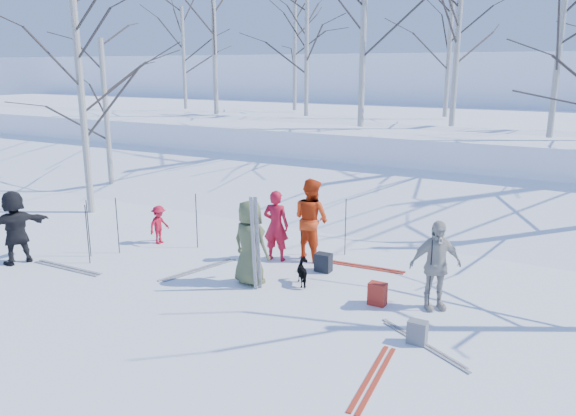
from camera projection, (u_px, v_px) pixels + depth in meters
The scene contains 37 objects.
ground at pixel (252, 287), 11.16m from camera, with size 120.00×120.00×0.00m, color white.
snow_ramp at pixel (375, 206), 17.06m from camera, with size 70.00×9.50×1.40m, color white.
snow_plateau at pixel (454, 141), 25.34m from camera, with size 70.00×18.00×2.20m, color white.
far_hill at pixel (518, 97), 42.91m from camera, with size 90.00×30.00×6.00m, color white.
skier_olive_center at pixel (250, 243), 11.16m from camera, with size 0.84×0.55×1.73m, color #4C5432.
skier_red_north at pixel (276, 226), 12.57m from camera, with size 0.59×0.39×1.61m, color #A80F23.
skier_redor_behind at pixel (311, 219), 12.65m from camera, with size 0.90×0.70×1.86m, color red.
skier_red_seated at pixel (159, 225), 13.83m from camera, with size 0.62×0.36×0.96m, color #A80F23.
skier_cream_east at pixel (435, 265), 10.01m from camera, with size 0.97×0.40×1.65m, color beige.
skier_grey_west at pixel (15, 227), 12.37m from camera, with size 1.54×0.49×1.66m, color black.
dog at pixel (304, 272), 11.25m from camera, with size 0.28×0.61×0.52m, color black.
upright_ski_left at pixel (253, 244), 10.79m from camera, with size 0.07×0.02×1.90m, color silver.
upright_ski_right at pixel (258, 243), 10.83m from camera, with size 0.07×0.02×1.90m, color silver.
ski_pair_a at pixel (362, 266), 12.30m from camera, with size 1.91×0.32×0.02m, color #A22A17, non-canonical shape.
ski_pair_b at pixel (423, 344), 8.87m from camera, with size 1.73×1.16×0.02m, color silver, non-canonical shape.
ski_pair_c at pixel (68, 268), 12.21m from camera, with size 1.90×0.23×0.02m, color silver, non-canonical shape.
ski_pair_d at pixel (198, 270), 12.11m from camera, with size 0.71×1.88×0.02m, color silver, non-canonical shape.
ski_pair_e at pixel (373, 378), 7.91m from camera, with size 0.36×1.91×0.02m, color #A22A17, non-canonical shape.
ski_pole_a at pixel (345, 227), 12.94m from camera, with size 0.02×0.02×1.34m, color black.
ski_pole_b at pixel (87, 234), 12.38m from camera, with size 0.02×0.02×1.34m, color black.
ski_pole_c at pixel (88, 229), 12.82m from camera, with size 0.02×0.02×1.34m, color black.
ski_pole_d at pixel (197, 221), 13.45m from camera, with size 0.02×0.02×1.34m, color black.
ski_pole_e at pixel (430, 276), 9.94m from camera, with size 0.02×0.02×1.34m, color black.
ski_pole_f at pixel (117, 226), 13.06m from camera, with size 0.02×0.02×1.34m, color black.
backpack_red at pixel (377, 294), 10.31m from camera, with size 0.32×0.22×0.42m, color maroon.
backpack_grey at pixel (417, 332), 8.87m from camera, with size 0.30×0.20×0.38m, color slate.
backpack_dark at pixel (323, 262), 11.99m from camera, with size 0.34×0.24×0.40m, color black.
birch_plateau_a at pixel (214, 30), 24.11m from camera, with size 5.63×5.63×7.18m, color silver, non-canonical shape.
birch_plateau_c at pixel (449, 49), 23.05m from camera, with size 4.46×4.46×5.51m, color silver, non-canonical shape.
birch_plateau_d at pixel (363, 26), 19.04m from camera, with size 5.35×5.35×6.79m, color silver, non-canonical shape.
birch_plateau_f at pixel (184, 59), 27.53m from camera, with size 4.01×4.01×4.87m, color silver, non-canonical shape.
birch_plateau_h at pixel (295, 55), 26.70m from camera, with size 4.21×4.21×5.16m, color silver, non-canonical shape.
birch_plateau_i at pixel (458, 36), 19.26m from camera, with size 4.90×4.90×6.15m, color silver, non-canonical shape.
birch_plateau_j at pixel (560, 44), 16.17m from camera, with size 4.37×4.37×5.39m, color silver, non-canonical shape.
birch_plateau_k at pixel (306, 56), 23.53m from camera, with size 4.11×4.11×5.02m, color silver, non-canonical shape.
birch_edge_a at pixel (82, 107), 16.15m from camera, with size 5.00×5.00×6.29m, color silver, non-canonical shape.
birch_edge_d at pixel (106, 117), 19.08m from camera, with size 4.23×4.23×5.18m, color silver, non-canonical shape.
Camera 1 is at (5.68, -8.78, 4.27)m, focal length 35.00 mm.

